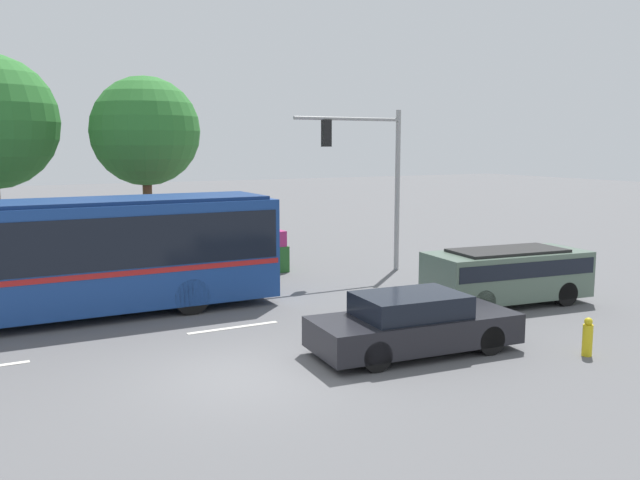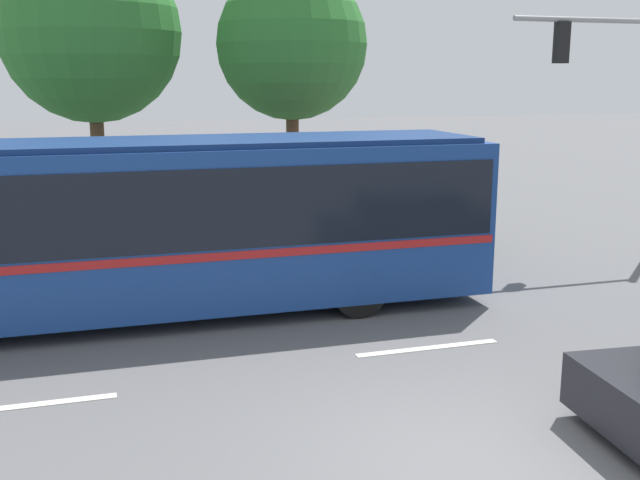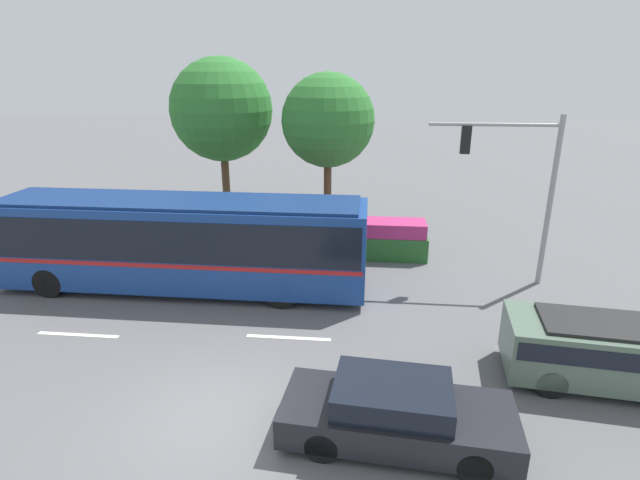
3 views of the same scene
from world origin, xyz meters
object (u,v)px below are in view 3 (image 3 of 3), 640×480
at_px(city_bus, 181,239).
at_px(street_tree_left, 221,110).
at_px(traffic_light_pole, 523,176).
at_px(street_tree_centre, 328,121).
at_px(sedan_foreground, 396,413).
at_px(suv_left_lane, 611,348).

distance_m(city_bus, street_tree_left, 8.73).
bearing_deg(traffic_light_pole, street_tree_centre, -35.05).
relative_size(sedan_foreground, suv_left_lane, 0.97).
xyz_separation_m(suv_left_lane, traffic_light_pole, (-0.75, 5.94, 2.88)).
distance_m(sedan_foreground, street_tree_left, 17.22).
bearing_deg(street_tree_centre, city_bus, -124.00).
bearing_deg(street_tree_left, traffic_light_pole, -27.66).
relative_size(traffic_light_pole, street_tree_left, 0.75).
relative_size(suv_left_lane, traffic_light_pole, 0.84).
bearing_deg(traffic_light_pole, street_tree_left, -27.66).
relative_size(city_bus, street_tree_centre, 1.75).
relative_size(city_bus, street_tree_left, 1.60).
bearing_deg(city_bus, suv_left_lane, 160.59).
relative_size(suv_left_lane, street_tree_left, 0.63).
xyz_separation_m(traffic_light_pole, street_tree_left, (-11.99, 6.28, 1.54)).
height_order(street_tree_left, street_tree_centre, street_tree_left).
distance_m(traffic_light_pole, street_tree_centre, 8.53).
xyz_separation_m(city_bus, street_tree_centre, (4.39, 6.50, 3.26)).
bearing_deg(suv_left_lane, street_tree_centre, 131.73).
bearing_deg(suv_left_lane, sedan_foreground, -147.81).
height_order(city_bus, street_tree_left, street_tree_left).
bearing_deg(street_tree_left, sedan_foreground, -62.67).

